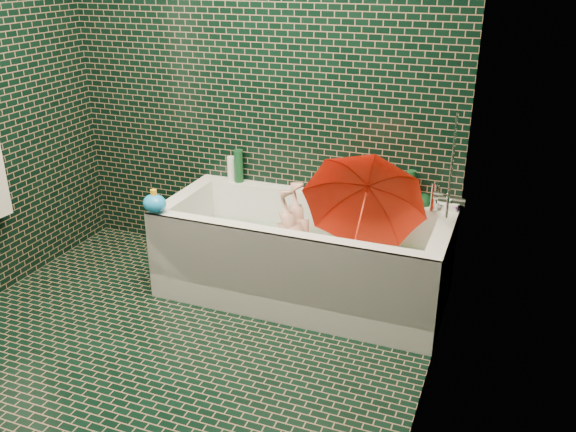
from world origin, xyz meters
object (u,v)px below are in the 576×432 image
at_px(rubber_duck, 407,198).
at_px(bathtub, 302,264).
at_px(child, 299,251).
at_px(bath_toy, 155,203).
at_px(umbrella, 361,216).

bearing_deg(rubber_duck, bathtub, -164.71).
bearing_deg(child, bath_toy, -59.93).
relative_size(umbrella, bath_toy, 3.93).
xyz_separation_m(umbrella, bath_toy, (-1.15, -0.31, 0.03)).
bearing_deg(umbrella, bath_toy, -167.68).
height_order(child, bath_toy, bath_toy).
bearing_deg(rubber_duck, child, -163.11).
relative_size(child, bath_toy, 4.57).
distance_m(child, umbrella, 0.46).
height_order(child, rubber_duck, rubber_duck).
bearing_deg(umbrella, child, 179.72).
height_order(umbrella, rubber_duck, umbrella).
distance_m(rubber_duck, bath_toy, 1.49).
bearing_deg(rubber_duck, umbrella, -134.88).
height_order(bathtub, bath_toy, bath_toy).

